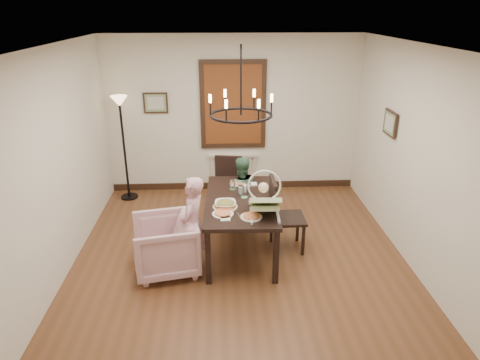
{
  "coord_description": "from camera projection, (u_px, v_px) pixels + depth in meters",
  "views": [
    {
      "loc": [
        -0.25,
        -4.98,
        3.22
      ],
      "look_at": [
        0.01,
        0.31,
        1.05
      ],
      "focal_mm": 32.0,
      "sensor_mm": 36.0,
      "label": 1
    }
  ],
  "objects": [
    {
      "name": "picture_back",
      "position": [
        156.0,
        103.0,
        7.43
      ],
      "size": [
        0.42,
        0.03,
        0.36
      ],
      "primitive_type": "cube",
      "color": "black",
      "rests_on": "room_shell"
    },
    {
      "name": "picture_right",
      "position": [
        390.0,
        123.0,
        6.15
      ],
      "size": [
        0.03,
        0.42,
        0.36
      ],
      "primitive_type": "cube",
      "rotation": [
        0.0,
        0.0,
        1.57
      ],
      "color": "black",
      "rests_on": "room_shell"
    },
    {
      "name": "elderly_woman",
      "position": [
        193.0,
        233.0,
        5.45
      ],
      "size": [
        0.35,
        0.45,
        1.07
      ],
      "primitive_type": "imported",
      "rotation": [
        0.0,
        0.0,
        -1.84
      ],
      "color": "#C78D96",
      "rests_on": "room_shell"
    },
    {
      "name": "armchair",
      "position": [
        166.0,
        245.0,
        5.48
      ],
      "size": [
        0.95,
        0.93,
        0.74
      ],
      "primitive_type": "imported",
      "rotation": [
        0.0,
        0.0,
        -1.38
      ],
      "color": "#E9B2C7",
      "rests_on": "room_shell"
    },
    {
      "name": "pizza_platter",
      "position": [
        225.0,
        206.0,
        5.53
      ],
      "size": [
        0.32,
        0.32,
        0.04
      ],
      "primitive_type": "cylinder",
      "color": "tan",
      "rests_on": "dining_table"
    },
    {
      "name": "baby_bouncer",
      "position": [
        265.0,
        200.0,
        5.29
      ],
      "size": [
        0.46,
        0.62,
        0.4
      ],
      "primitive_type": null,
      "rotation": [
        0.0,
        0.0,
        -0.04
      ],
      "color": "#C2DA96",
      "rests_on": "dining_table"
    },
    {
      "name": "chandelier",
      "position": [
        241.0,
        115.0,
        5.34
      ],
      "size": [
        0.8,
        0.8,
        0.04
      ],
      "primitive_type": "torus",
      "color": "black",
      "rests_on": "room_shell"
    },
    {
      "name": "room_shell",
      "position": [
        239.0,
        154.0,
        5.65
      ],
      "size": [
        4.51,
        5.0,
        2.81
      ],
      "color": "brown",
      "rests_on": "ground"
    },
    {
      "name": "chair_right",
      "position": [
        288.0,
        214.0,
        5.92
      ],
      "size": [
        0.48,
        0.48,
        1.07
      ],
      "primitive_type": null,
      "rotation": [
        0.0,
        0.0,
        1.59
      ],
      "color": "black",
      "rests_on": "room_shell"
    },
    {
      "name": "dining_table",
      "position": [
        241.0,
        205.0,
        5.82
      ],
      "size": [
        1.0,
        1.72,
        0.79
      ],
      "rotation": [
        0.0,
        0.0,
        -0.03
      ],
      "color": "black",
      "rests_on": "room_shell"
    },
    {
      "name": "seated_man",
      "position": [
        241.0,
        199.0,
        6.53
      ],
      "size": [
        0.55,
        0.49,
        0.96
      ],
      "primitive_type": "imported",
      "rotation": [
        0.0,
        0.0,
        3.44
      ],
      "color": "#406C51",
      "rests_on": "room_shell"
    },
    {
      "name": "radiator",
      "position": [
        233.0,
        171.0,
        8.0
      ],
      "size": [
        0.92,
        0.12,
        0.62
      ],
      "primitive_type": null,
      "color": "silver",
      "rests_on": "room_shell"
    },
    {
      "name": "drinking_glass",
      "position": [
        241.0,
        190.0,
        5.86
      ],
      "size": [
        0.08,
        0.08,
        0.15
      ],
      "primitive_type": "cylinder",
      "color": "silver",
      "rests_on": "dining_table"
    },
    {
      "name": "chair_far",
      "position": [
        227.0,
        189.0,
        6.84
      ],
      "size": [
        0.51,
        0.51,
        1.0
      ],
      "primitive_type": null,
      "rotation": [
        0.0,
        0.0,
        -0.16
      ],
      "color": "black",
      "rests_on": "room_shell"
    },
    {
      "name": "window_blinds",
      "position": [
        233.0,
        105.0,
        7.51
      ],
      "size": [
        1.0,
        0.03,
        1.4
      ],
      "primitive_type": "cube",
      "color": "brown",
      "rests_on": "room_shell"
    },
    {
      "name": "salad_bowl",
      "position": [
        225.0,
        204.0,
        5.55
      ],
      "size": [
        0.34,
        0.34,
        0.08
      ],
      "primitive_type": "imported",
      "color": "white",
      "rests_on": "dining_table"
    },
    {
      "name": "floor_lamp",
      "position": [
        124.0,
        150.0,
        7.4
      ],
      "size": [
        0.3,
        0.3,
        1.8
      ],
      "primitive_type": null,
      "color": "black",
      "rests_on": "room_shell"
    }
  ]
}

